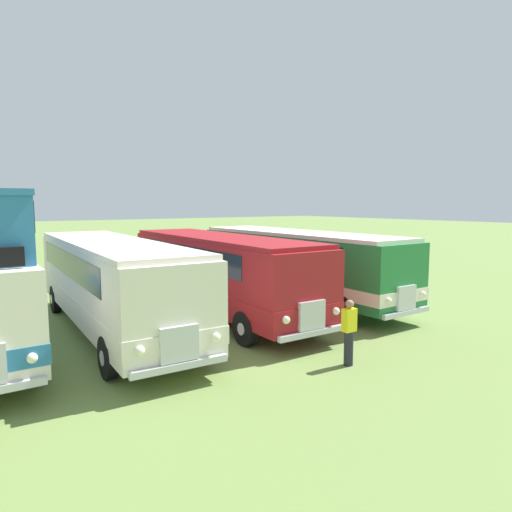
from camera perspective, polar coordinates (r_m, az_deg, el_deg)
bus_fifth_in_row at (r=15.54m, az=-17.77°, el=-2.68°), size 3.16×11.57×2.99m
bus_sixth_in_row at (r=17.03m, az=-4.77°, el=-1.60°), size 2.87×10.80×2.99m
bus_seventh_in_row at (r=19.53m, az=4.95°, el=-0.53°), size 2.65×11.32×2.99m
marshal_person at (r=12.13m, az=11.57°, el=-9.29°), size 0.36×0.24×1.73m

